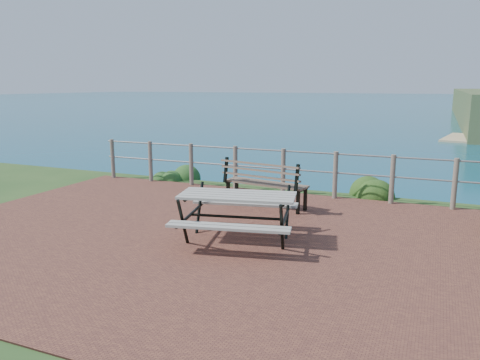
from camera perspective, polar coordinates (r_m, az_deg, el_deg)
The scene contains 7 objects.
ground at distance 7.44m, azimuth -2.74°, elevation -7.21°, with size 10.00×7.00×0.12m, color brown.
ocean at distance 206.38m, azimuth 22.43°, elevation 10.05°, with size 1200.00×1200.00×0.00m, color #136677.
safety_railing at distance 10.33m, azimuth 5.29°, elevation 1.37°, with size 9.40×0.10×1.00m.
picnic_table at distance 7.17m, azimuth -0.32°, elevation -3.96°, with size 1.86×1.49×0.74m.
park_bench at distance 9.17m, azimuth 3.16°, elevation 0.46°, with size 1.74×0.70×0.96m.
shrub_lip_west at distance 12.19m, azimuth -8.23°, elevation 0.13°, with size 0.87×0.87×0.64m, color #20481B.
shrub_lip_east at distance 10.54m, azimuth 16.49°, elevation -2.03°, with size 0.82×0.82×0.57m, color #1F4013.
Camera 1 is at (3.06, -6.34, 2.39)m, focal length 35.00 mm.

